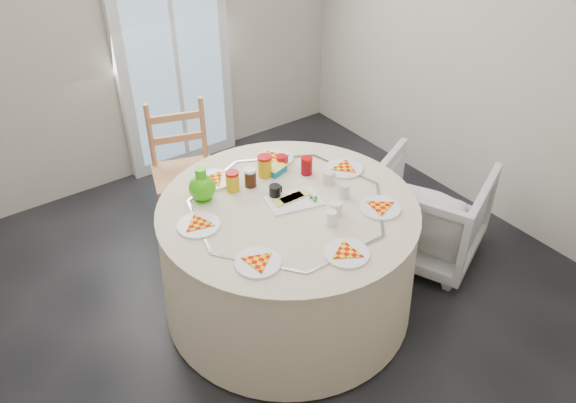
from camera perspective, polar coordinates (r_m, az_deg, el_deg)
floor at (r=3.74m, az=-1.89°, el=-10.22°), size 4.00×4.00×0.00m
wall_back at (r=4.64m, az=-16.88°, el=16.73°), size 4.00×0.02×2.60m
wall_right at (r=4.30m, az=21.16°, el=14.46°), size 0.02×4.00×2.60m
glass_door at (r=4.81m, az=-11.62°, el=14.97°), size 1.00×0.08×2.10m
table at (r=3.49m, az=0.00°, el=-5.71°), size 1.57×1.57×0.80m
wooden_chair at (r=4.13m, az=-10.41°, el=2.54°), size 0.55×0.54×0.99m
armchair at (r=4.01m, az=14.11°, el=-0.48°), size 0.93×0.95×0.76m
place_settings at (r=3.25m, az=0.00°, el=-0.43°), size 1.64×1.64×0.02m
jar_cluster at (r=3.42m, az=-1.95°, el=2.64°), size 0.56×0.33×0.16m
butter_tub at (r=3.53m, az=-1.24°, el=3.11°), size 0.15×0.12×0.05m
green_pitcher at (r=3.28m, az=-8.74°, el=1.66°), size 0.19×0.19×0.20m
cheese_platter at (r=3.27m, az=0.64°, el=-0.02°), size 0.35×0.27×0.04m
mugs_glasses at (r=3.30m, az=2.41°, el=1.08°), size 0.66×0.66×0.10m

